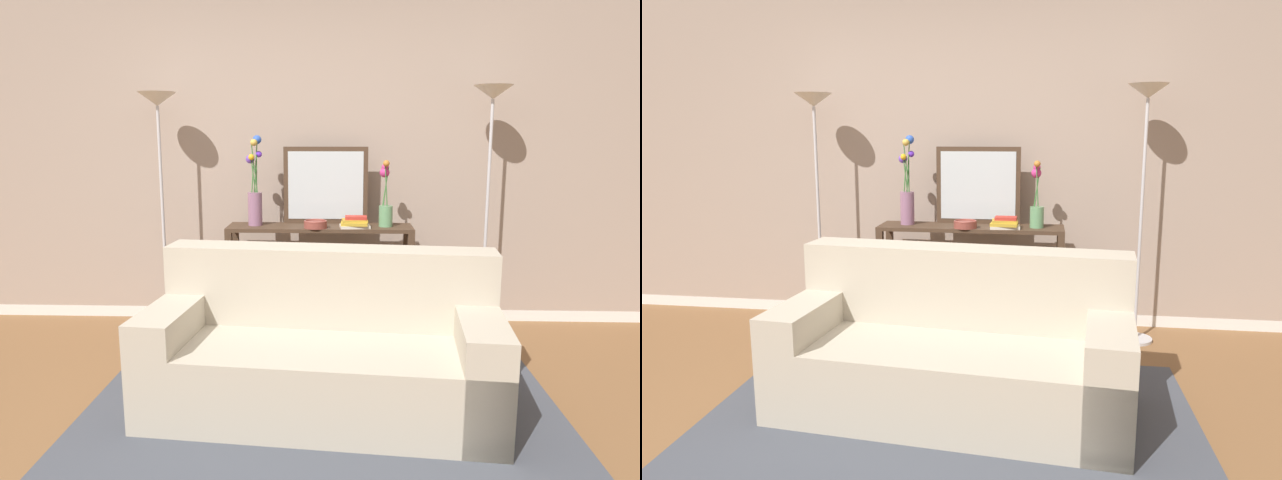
# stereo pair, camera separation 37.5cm
# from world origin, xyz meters

# --- Properties ---
(ground_plane) EXTENTS (16.00, 16.00, 0.02)m
(ground_plane) POSITION_xyz_m (0.00, 0.00, -0.01)
(ground_plane) COLOR brown
(back_wall) EXTENTS (12.00, 0.15, 2.99)m
(back_wall) POSITION_xyz_m (0.00, 2.14, 1.50)
(back_wall) COLOR white
(back_wall) RESTS_ON ground
(area_rug) EXTENTS (2.66, 1.77, 0.01)m
(area_rug) POSITION_xyz_m (0.24, 0.33, 0.01)
(area_rug) COLOR #474C56
(area_rug) RESTS_ON ground
(couch) EXTENTS (1.99, 1.03, 0.88)m
(couch) POSITION_xyz_m (0.25, 0.49, 0.32)
(couch) COLOR #BCB29E
(couch) RESTS_ON ground
(console_table) EXTENTS (1.40, 0.33, 0.84)m
(console_table) POSITION_xyz_m (0.18, 1.76, 0.57)
(console_table) COLOR #473323
(console_table) RESTS_ON ground
(floor_lamp_left) EXTENTS (0.28, 0.28, 1.83)m
(floor_lamp_left) POSITION_xyz_m (-1.02, 1.73, 1.44)
(floor_lamp_left) COLOR silver
(floor_lamp_left) RESTS_ON ground
(floor_lamp_right) EXTENTS (0.28, 0.28, 1.87)m
(floor_lamp_right) POSITION_xyz_m (1.42, 1.73, 1.47)
(floor_lamp_right) COLOR silver
(floor_lamp_right) RESTS_ON ground
(wall_mirror) EXTENTS (0.65, 0.02, 0.59)m
(wall_mirror) POSITION_xyz_m (0.21, 1.90, 1.13)
(wall_mirror) COLOR #473323
(wall_mirror) RESTS_ON console_table
(vase_tall_flowers) EXTENTS (0.12, 0.12, 0.68)m
(vase_tall_flowers) POSITION_xyz_m (-0.32, 1.78, 1.08)
(vase_tall_flowers) COLOR gray
(vase_tall_flowers) RESTS_ON console_table
(vase_short_flowers) EXTENTS (0.10, 0.13, 0.50)m
(vase_short_flowers) POSITION_xyz_m (0.67, 1.76, 1.02)
(vase_short_flowers) COLOR #669E6B
(vase_short_flowers) RESTS_ON console_table
(fruit_bowl) EXTENTS (0.17, 0.17, 0.06)m
(fruit_bowl) POSITION_xyz_m (0.15, 1.66, 0.87)
(fruit_bowl) COLOR brown
(fruit_bowl) RESTS_ON console_table
(book_stack) EXTENTS (0.23, 0.16, 0.09)m
(book_stack) POSITION_xyz_m (0.44, 1.68, 0.88)
(book_stack) COLOR silver
(book_stack) RESTS_ON console_table
(book_row_under_console) EXTENTS (0.25, 0.17, 0.12)m
(book_row_under_console) POSITION_xyz_m (-0.27, 1.76, 0.05)
(book_row_under_console) COLOR navy
(book_row_under_console) RESTS_ON ground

